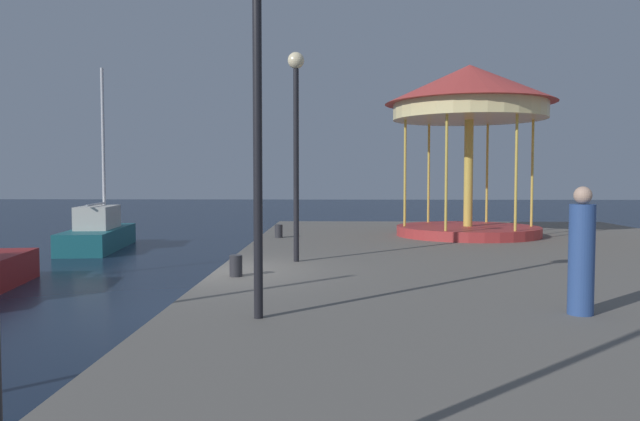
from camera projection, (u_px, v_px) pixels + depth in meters
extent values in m
plane|color=#162338|center=(215.00, 310.00, 12.33)|extent=(120.00, 120.00, 0.00)
cube|color=slate|center=(553.00, 292.00, 12.12)|extent=(13.33, 27.31, 0.80)
cube|color=#19606B|center=(98.00, 239.00, 22.69)|extent=(2.22, 5.33, 0.77)
cube|color=beige|center=(98.00, 217.00, 22.64)|extent=(1.40, 2.39, 0.83)
cylinder|color=silver|center=(103.00, 148.00, 23.46)|extent=(0.12, 0.12, 6.00)
cylinder|color=silver|center=(96.00, 204.00, 22.42)|extent=(0.35, 2.32, 0.08)
cylinder|color=#B23333|center=(468.00, 231.00, 19.55)|extent=(4.48, 4.48, 0.30)
cylinder|color=gold|center=(468.00, 173.00, 19.45)|extent=(0.28, 0.28, 3.34)
cylinder|color=#F2E099|center=(469.00, 112.00, 19.34)|extent=(4.76, 4.76, 0.50)
cone|color=#C63D38|center=(470.00, 84.00, 19.29)|extent=(5.28, 5.28, 1.21)
cylinder|color=gold|center=(532.00, 173.00, 19.39)|extent=(0.08, 0.08, 3.34)
cylinder|color=gold|center=(487.00, 174.00, 21.14)|extent=(0.08, 0.08, 3.34)
cylinder|color=gold|center=(429.00, 174.00, 21.20)|extent=(0.08, 0.08, 3.34)
cylinder|color=gold|center=(405.00, 173.00, 19.50)|extent=(0.08, 0.08, 3.34)
cylinder|color=gold|center=(446.00, 173.00, 17.75)|extent=(0.08, 0.08, 3.34)
cylinder|color=gold|center=(516.00, 173.00, 17.70)|extent=(0.08, 0.08, 3.34)
cylinder|color=black|center=(258.00, 161.00, 8.05)|extent=(0.12, 0.12, 4.14)
cylinder|color=black|center=(296.00, 166.00, 13.49)|extent=(0.12, 0.12, 4.20)
sphere|color=#F9E5B2|center=(296.00, 60.00, 13.37)|extent=(0.36, 0.36, 0.36)
cylinder|color=#2D2D33|center=(236.00, 266.00, 11.56)|extent=(0.24, 0.24, 0.40)
cylinder|color=#2D2D33|center=(279.00, 231.00, 18.90)|extent=(0.24, 0.24, 0.40)
cylinder|color=#2D4C8C|center=(581.00, 260.00, 8.34)|extent=(0.34, 0.34, 1.50)
sphere|color=tan|center=(583.00, 195.00, 8.29)|extent=(0.24, 0.24, 0.24)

